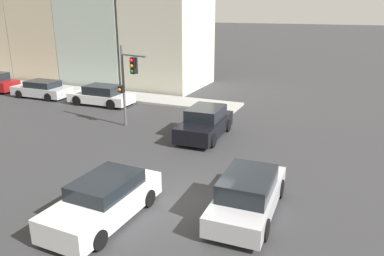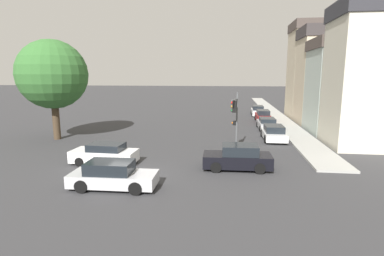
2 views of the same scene
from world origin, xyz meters
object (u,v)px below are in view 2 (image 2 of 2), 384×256
at_px(traffic_signal, 235,114).
at_px(parked_car_0, 274,133).
at_px(parked_car_3, 258,111).
at_px(parked_car_2, 263,116).
at_px(parked_car_1, 267,124).
at_px(crossing_car_1, 113,176).
at_px(crossing_car_2, 238,158).
at_px(crossing_car_0, 105,154).
at_px(street_tree, 52,75).

relative_size(traffic_signal, parked_car_0, 1.01).
xyz_separation_m(traffic_signal, parked_car_3, (3.73, 22.14, -2.30)).
distance_m(parked_car_2, parked_car_3, 6.28).
distance_m(parked_car_1, parked_car_3, 11.80).
bearing_deg(traffic_signal, parked_car_1, -96.39).
height_order(traffic_signal, crossing_car_1, traffic_signal).
xyz_separation_m(parked_car_0, parked_car_1, (0.04, 5.62, -0.04)).
bearing_deg(parked_car_0, parked_car_2, -1.53).
distance_m(crossing_car_2, parked_car_2, 20.81).
xyz_separation_m(crossing_car_2, parked_car_3, (3.57, 26.75, -0.06)).
height_order(crossing_car_0, crossing_car_1, crossing_car_1).
xyz_separation_m(traffic_signal, crossing_car_0, (-8.86, -4.61, -2.32)).
bearing_deg(crossing_car_2, parked_car_3, -99.55).
bearing_deg(parked_car_3, crossing_car_2, 173.26).
bearing_deg(parked_car_1, parked_car_0, 178.29).
distance_m(traffic_signal, crossing_car_0, 10.25).
relative_size(crossing_car_0, parked_car_2, 0.95).
height_order(parked_car_1, parked_car_3, parked_car_3).
relative_size(crossing_car_0, parked_car_1, 0.97).
relative_size(crossing_car_1, parked_car_1, 1.02).
xyz_separation_m(street_tree, parked_car_0, (20.38, 2.22, -5.39)).
bearing_deg(parked_car_2, traffic_signal, 166.02).
relative_size(traffic_signal, parked_car_2, 1.00).
bearing_deg(parked_car_3, parked_car_1, -179.11).
distance_m(parked_car_1, parked_car_2, 5.52).
height_order(street_tree, crossing_car_1, street_tree).
relative_size(crossing_car_0, parked_car_0, 0.96).
bearing_deg(crossing_car_2, street_tree, -24.85).
bearing_deg(street_tree, crossing_car_0, -42.28).
distance_m(crossing_car_1, parked_car_2, 26.82).
xyz_separation_m(street_tree, parked_car_3, (20.41, 19.64, -5.36)).
bearing_deg(parked_car_1, parked_car_3, -1.28).
xyz_separation_m(street_tree, crossing_car_2, (16.85, -7.11, -5.30)).
distance_m(street_tree, crossing_car_0, 11.86).
bearing_deg(crossing_car_1, parked_car_2, 65.45).
bearing_deg(street_tree, traffic_signal, -8.53).
relative_size(traffic_signal, crossing_car_1, 1.00).
height_order(traffic_signal, parked_car_1, traffic_signal).
bearing_deg(parked_car_3, crossing_car_1, 162.41).
bearing_deg(parked_car_2, parked_car_3, 0.81).
distance_m(traffic_signal, crossing_car_1, 11.26).
xyz_separation_m(parked_car_1, parked_car_2, (0.12, 5.52, 0.11)).
height_order(parked_car_0, parked_car_1, parked_car_0).
bearing_deg(parked_car_2, crossing_car_0, 147.84).
relative_size(traffic_signal, crossing_car_0, 1.05).
distance_m(street_tree, crossing_car_1, 16.09).
bearing_deg(crossing_car_1, crossing_car_2, 30.37).
relative_size(crossing_car_2, parked_car_3, 0.94).
height_order(traffic_signal, parked_car_3, traffic_signal).
bearing_deg(parked_car_1, crossing_car_2, 165.24).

